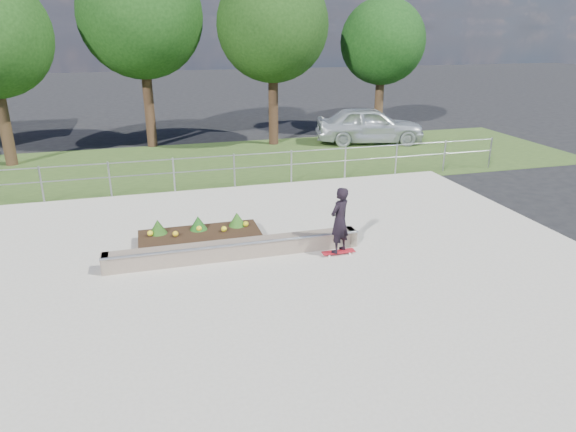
{
  "coord_description": "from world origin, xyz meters",
  "views": [
    {
      "loc": [
        -2.77,
        -9.11,
        5.16
      ],
      "look_at": [
        0.2,
        1.5,
        1.1
      ],
      "focal_mm": 32.0,
      "sensor_mm": 36.0,
      "label": 1
    }
  ],
  "objects_px": {
    "grind_ledge": "(236,249)",
    "planter_bed": "(200,235)",
    "skateboarder": "(340,221)",
    "parked_car": "(369,125)"
  },
  "relations": [
    {
      "from": "planter_bed",
      "to": "skateboarder",
      "type": "height_order",
      "value": "skateboarder"
    },
    {
      "from": "planter_bed",
      "to": "skateboarder",
      "type": "relative_size",
      "value": 1.8
    },
    {
      "from": "planter_bed",
      "to": "skateboarder",
      "type": "bearing_deg",
      "value": -28.72
    },
    {
      "from": "skateboarder",
      "to": "planter_bed",
      "type": "bearing_deg",
      "value": 151.28
    },
    {
      "from": "grind_ledge",
      "to": "parked_car",
      "type": "distance_m",
      "value": 14.01
    },
    {
      "from": "planter_bed",
      "to": "skateboarder",
      "type": "distance_m",
      "value": 3.59
    },
    {
      "from": "planter_bed",
      "to": "grind_ledge",
      "type": "bearing_deg",
      "value": -59.2
    },
    {
      "from": "grind_ledge",
      "to": "planter_bed",
      "type": "distance_m",
      "value": 1.38
    },
    {
      "from": "grind_ledge",
      "to": "planter_bed",
      "type": "relative_size",
      "value": 2.0
    },
    {
      "from": "planter_bed",
      "to": "parked_car",
      "type": "bearing_deg",
      "value": 47.73
    }
  ]
}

